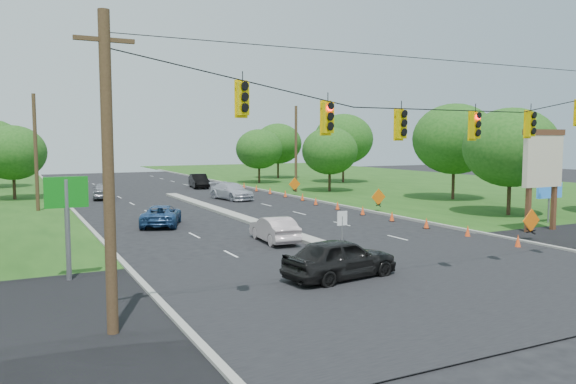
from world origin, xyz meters
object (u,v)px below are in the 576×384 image
pylon_sign (544,165)px  blue_pickup (161,215)px  white_sedan (274,229)px  black_sedan (340,258)px

pylon_sign → blue_pickup: (-20.07, 12.43, -3.33)m
white_sedan → blue_pickup: (-4.03, 8.49, -0.02)m
white_sedan → black_sedan: bearing=86.6°
white_sedan → blue_pickup: white_sedan is taller
black_sedan → blue_pickup: 17.26m
black_sedan → white_sedan: (1.11, 8.51, -0.13)m
pylon_sign → white_sedan: bearing=166.2°
white_sedan → blue_pickup: 9.40m
black_sedan → white_sedan: 8.59m
black_sedan → white_sedan: bearing=-16.2°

